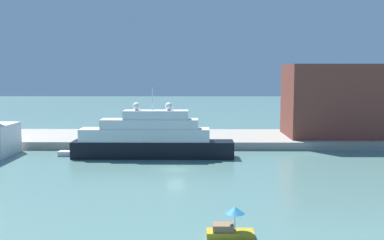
{
  "coord_description": "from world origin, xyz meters",
  "views": [
    {
      "loc": [
        3.09,
        -64.05,
        14.12
      ],
      "look_at": [
        2.32,
        6.0,
        6.63
      ],
      "focal_mm": 41.84,
      "sensor_mm": 36.0,
      "label": 1
    }
  ],
  "objects_px": {
    "person_figure": "(127,135)",
    "small_motorboat": "(230,227)",
    "large_yacht": "(151,139)",
    "harbor_building": "(335,100)",
    "parked_car": "(111,136)",
    "mooring_bollard": "(163,139)",
    "work_barge": "(77,153)"
  },
  "relations": [
    {
      "from": "work_barge",
      "to": "parked_car",
      "type": "xyz_separation_m",
      "value": [
        4.02,
        9.66,
        1.67
      ]
    },
    {
      "from": "harbor_building",
      "to": "person_figure",
      "type": "xyz_separation_m",
      "value": [
        -40.6,
        -5.29,
        -6.27
      ]
    },
    {
      "from": "person_figure",
      "to": "small_motorboat",
      "type": "bearing_deg",
      "value": -70.96
    },
    {
      "from": "harbor_building",
      "to": "mooring_bollard",
      "type": "relative_size",
      "value": 21.91
    },
    {
      "from": "small_motorboat",
      "to": "work_barge",
      "type": "relative_size",
      "value": 0.67
    },
    {
      "from": "large_yacht",
      "to": "person_figure",
      "type": "distance_m",
      "value": 11.66
    },
    {
      "from": "work_barge",
      "to": "mooring_bollard",
      "type": "bearing_deg",
      "value": 25.28
    },
    {
      "from": "work_barge",
      "to": "parked_car",
      "type": "height_order",
      "value": "parked_car"
    },
    {
      "from": "large_yacht",
      "to": "mooring_bollard",
      "type": "distance_m",
      "value": 8.28
    },
    {
      "from": "large_yacht",
      "to": "parked_car",
      "type": "distance_m",
      "value": 14.11
    },
    {
      "from": "person_figure",
      "to": "large_yacht",
      "type": "bearing_deg",
      "value": -61.65
    },
    {
      "from": "harbor_building",
      "to": "parked_car",
      "type": "relative_size",
      "value": 4.83
    },
    {
      "from": "large_yacht",
      "to": "small_motorboat",
      "type": "distance_m",
      "value": 37.84
    },
    {
      "from": "small_motorboat",
      "to": "large_yacht",
      "type": "bearing_deg",
      "value": 106.18
    },
    {
      "from": "large_yacht",
      "to": "small_motorboat",
      "type": "relative_size",
      "value": 6.61
    },
    {
      "from": "harbor_building",
      "to": "parked_car",
      "type": "distance_m",
      "value": 44.52
    },
    {
      "from": "large_yacht",
      "to": "work_barge",
      "type": "xyz_separation_m",
      "value": [
        -12.76,
        1.37,
        -2.77
      ]
    },
    {
      "from": "harbor_building",
      "to": "parked_car",
      "type": "xyz_separation_m",
      "value": [
        -43.81,
        -4.49,
        -6.52
      ]
    },
    {
      "from": "small_motorboat",
      "to": "parked_car",
      "type": "xyz_separation_m",
      "value": [
        -19.26,
        47.31,
        1.13
      ]
    },
    {
      "from": "large_yacht",
      "to": "mooring_bollard",
      "type": "relative_size",
      "value": 30.62
    },
    {
      "from": "large_yacht",
      "to": "mooring_bollard",
      "type": "height_order",
      "value": "large_yacht"
    },
    {
      "from": "harbor_building",
      "to": "mooring_bollard",
      "type": "bearing_deg",
      "value": -167.5
    },
    {
      "from": "large_yacht",
      "to": "work_barge",
      "type": "bearing_deg",
      "value": 173.85
    },
    {
      "from": "small_motorboat",
      "to": "harbor_building",
      "type": "xyz_separation_m",
      "value": [
        24.55,
        51.81,
        7.64
      ]
    },
    {
      "from": "harbor_building",
      "to": "person_figure",
      "type": "distance_m",
      "value": 41.42
    },
    {
      "from": "parked_car",
      "to": "large_yacht",
      "type": "bearing_deg",
      "value": -51.63
    },
    {
      "from": "work_barge",
      "to": "mooring_bollard",
      "type": "height_order",
      "value": "mooring_bollard"
    },
    {
      "from": "small_motorboat",
      "to": "harbor_building",
      "type": "height_order",
      "value": "harbor_building"
    },
    {
      "from": "small_motorboat",
      "to": "parked_car",
      "type": "height_order",
      "value": "parked_car"
    },
    {
      "from": "work_barge",
      "to": "parked_car",
      "type": "relative_size",
      "value": 1.54
    },
    {
      "from": "large_yacht",
      "to": "work_barge",
      "type": "distance_m",
      "value": 13.13
    },
    {
      "from": "work_barge",
      "to": "parked_car",
      "type": "bearing_deg",
      "value": 67.39
    }
  ]
}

